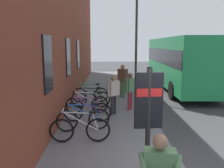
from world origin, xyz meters
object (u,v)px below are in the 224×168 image
Objects in this scene: bicycle_by_door at (87,104)px; pedestrian_near_bus at (130,87)px; city_bus at (179,60)px; bicycle_end_of_row at (83,119)px; bicycle_under_window at (88,111)px; bicycle_beside_lamp at (80,129)px; pedestrian_crossing_street at (114,91)px; bicycle_leaning_wall at (90,94)px; street_lamp at (136,34)px; bicycle_mid_rack at (91,99)px; pedestrian_by_facade at (123,77)px; transit_info_sign at (148,108)px.

pedestrian_near_bus is (0.57, -1.81, 0.60)m from bicycle_by_door.
city_bus is (6.28, -5.63, 1.41)m from bicycle_by_door.
bicycle_end_of_row and bicycle_by_door have the same top height.
bicycle_under_window is (0.93, -0.06, 0.00)m from bicycle_end_of_row.
bicycle_beside_lamp is 3.02m from pedestrian_crossing_street.
bicycle_beside_lamp is at bearing 148.60° from city_bus.
street_lamp is at bearing -67.56° from bicycle_leaning_wall.
street_lamp is (0.97, -2.34, 2.94)m from bicycle_leaning_wall.
pedestrian_by_facade reaches higher than bicycle_mid_rack.
bicycle_end_of_row is 0.31× the size of street_lamp.
bicycle_by_door is 0.99× the size of bicycle_mid_rack.
pedestrian_crossing_street reaches higher than bicycle_by_door.
transit_info_sign reaches higher than bicycle_mid_rack.
pedestrian_crossing_street is at bearing 157.56° from street_lamp.
bicycle_end_of_row is 5.32m from pedestrian_by_facade.
pedestrian_crossing_street is at bearing -29.35° from bicycle_end_of_row.
bicycle_beside_lamp and bicycle_end_of_row have the same top height.
city_bus is (8.24, -5.59, 1.41)m from bicycle_end_of_row.
bicycle_under_window is at bearing -1.94° from bicycle_beside_lamp.
transit_info_sign is at bearing -173.65° from pedestrian_crossing_street.
street_lamp reaches higher than pedestrian_near_bus.
bicycle_mid_rack is 1.10× the size of pedestrian_crossing_street.
bicycle_end_of_row is at bearing 150.65° from pedestrian_crossing_street.
city_bus reaches higher than pedestrian_by_facade.
bicycle_under_window is 0.74× the size of transit_info_sign.
transit_info_sign is 4.97m from pedestrian_crossing_street.
pedestrian_near_bus is at bearing -127.22° from bicycle_leaning_wall.
street_lamp is (3.96, -2.24, 2.94)m from bicycle_under_window.
bicycle_beside_lamp is 6.91m from street_lamp.
transit_info_sign is 8.16m from street_lamp.
city_bus reaches higher than pedestrian_near_bus.
bicycle_by_door is at bearing 83.84° from pedestrian_crossing_street.
transit_info_sign is 8.09m from pedestrian_by_facade.
bicycle_beside_lamp is at bearing 36.75° from transit_info_sign.
pedestrian_near_bus is 3.36m from street_lamp.
bicycle_by_door is 0.99× the size of bicycle_leaning_wall.
bicycle_under_window is 1.99m from bicycle_mid_rack.
bicycle_by_door is at bearing -179.63° from bicycle_leaning_wall.
street_lamp is (2.36, -0.52, 2.34)m from pedestrian_near_bus.
bicycle_under_window is at bearing -179.54° from bicycle_mid_rack.
transit_info_sign is at bearing -166.83° from bicycle_leaning_wall.
pedestrian_near_bus reaches higher than bicycle_leaning_wall.
bicycle_leaning_wall is 2.37m from pedestrian_near_bus.
bicycle_beside_lamp is at bearing 179.30° from bicycle_mid_rack.
bicycle_end_of_row is 0.98× the size of pedestrian_by_facade.
pedestrian_near_bus is at bearing -1.99° from transit_info_sign.
bicycle_beside_lamp and bicycle_by_door have the same top height.
street_lamp reaches higher than bicycle_under_window.
pedestrian_crossing_street is 3.23m from pedestrian_by_facade.
transit_info_sign is at bearing 160.46° from city_bus.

